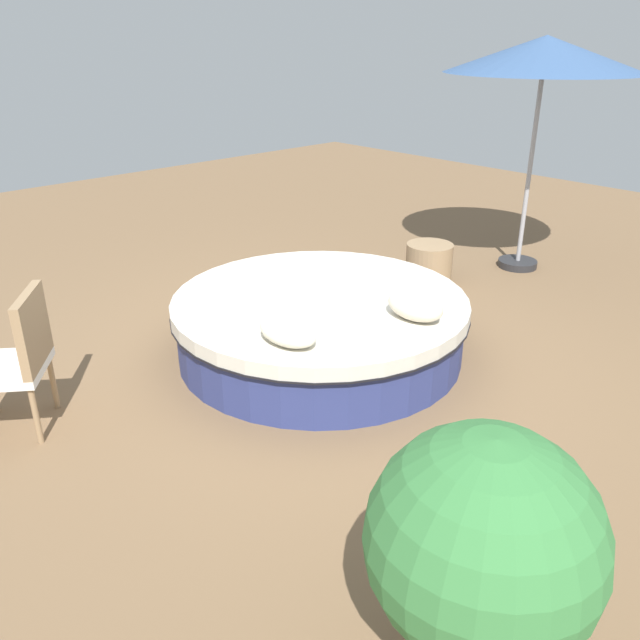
# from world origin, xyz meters

# --- Properties ---
(ground_plane) EXTENTS (16.00, 16.00, 0.00)m
(ground_plane) POSITION_xyz_m (0.00, 0.00, 0.00)
(ground_plane) COLOR brown
(round_bed) EXTENTS (2.44, 2.44, 0.51)m
(round_bed) POSITION_xyz_m (0.00, 0.00, 0.26)
(round_bed) COLOR navy
(round_bed) RESTS_ON ground_plane
(throw_pillow_0) EXTENTS (0.49, 0.31, 0.17)m
(throw_pillow_0) POSITION_xyz_m (-0.46, 0.74, 0.60)
(throw_pillow_0) COLOR beige
(throw_pillow_0) RESTS_ON round_bed
(throw_pillow_1) EXTENTS (0.48, 0.30, 0.21)m
(throw_pillow_1) POSITION_xyz_m (-0.80, -0.23, 0.62)
(throw_pillow_1) COLOR beige
(throw_pillow_1) RESTS_ON round_bed
(patio_chair) EXTENTS (0.72, 0.71, 0.98)m
(patio_chair) POSITION_xyz_m (0.56, 2.21, 0.56)
(patio_chair) COLOR #997A56
(patio_chair) RESTS_ON ground_plane
(patio_umbrella) EXTENTS (2.04, 2.04, 2.47)m
(patio_umbrella) POSITION_xyz_m (0.03, -3.17, 2.26)
(patio_umbrella) COLOR #262628
(patio_umbrella) RESTS_ON ground_plane
(planter) EXTENTS (0.91, 0.91, 1.22)m
(planter) POSITION_xyz_m (-2.64, 1.63, 0.70)
(planter) COLOR gray
(planter) RESTS_ON ground_plane
(side_table) EXTENTS (0.50, 0.50, 0.44)m
(side_table) POSITION_xyz_m (0.42, -2.00, 0.22)
(side_table) COLOR #997A56
(side_table) RESTS_ON ground_plane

